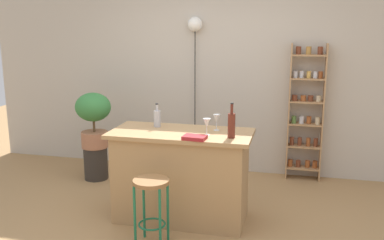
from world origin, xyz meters
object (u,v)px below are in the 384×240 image
object	(u,v)px
spice_shelf	(306,112)
cookbook	(195,138)
wine_glass_left	(207,123)
pendant_globe_light	(195,27)
bottle_vinegar	(231,125)
potted_plant	(93,115)
plant_stool	(96,163)
wine_glass_center	(217,119)
bar_stool	(151,197)
bottle_soda_blue	(157,118)

from	to	relation	value
spice_shelf	cookbook	bearing A→B (deg)	-120.36
wine_glass_left	pendant_globe_light	distance (m)	1.92
wine_glass_left	bottle_vinegar	bearing A→B (deg)	-9.00
potted_plant	plant_stool	bearing A→B (deg)	0.00
wine_glass_left	cookbook	world-z (taller)	wine_glass_left
spice_shelf	wine_glass_center	world-z (taller)	spice_shelf
bottle_vinegar	wine_glass_left	bearing A→B (deg)	171.00
spice_shelf	potted_plant	bearing A→B (deg)	-166.32
plant_stool	bottle_vinegar	distance (m)	2.29
bottle_vinegar	pendant_globe_light	bearing A→B (deg)	113.88
bar_stool	wine_glass_left	xyz separation A→B (m)	(0.39, 0.51, 0.57)
pendant_globe_light	potted_plant	bearing A→B (deg)	-149.48
spice_shelf	wine_glass_left	bearing A→B (deg)	-121.00
cookbook	plant_stool	bearing A→B (deg)	149.29
wine_glass_left	wine_glass_center	size ratio (longest dim) A/B	1.00
cookbook	potted_plant	bearing A→B (deg)	149.29
plant_stool	cookbook	distance (m)	2.06
potted_plant	bottle_soda_blue	world-z (taller)	bottle_soda_blue
bottle_vinegar	bar_stool	bearing A→B (deg)	-143.00
potted_plant	wine_glass_center	bearing A→B (deg)	-23.08
spice_shelf	bar_stool	bearing A→B (deg)	-122.61
potted_plant	cookbook	bearing A→B (deg)	-35.45
bottle_soda_blue	bar_stool	bearing A→B (deg)	-76.34
spice_shelf	wine_glass_left	world-z (taller)	spice_shelf
wine_glass_left	cookbook	size ratio (longest dim) A/B	0.78
cookbook	bottle_soda_blue	bearing A→B (deg)	145.53
potted_plant	bottle_vinegar	xyz separation A→B (m)	(1.89, -0.98, 0.20)
potted_plant	wine_glass_left	world-z (taller)	potted_plant
cookbook	bottle_vinegar	bearing A→B (deg)	27.71
bottle_soda_blue	potted_plant	bearing A→B (deg)	146.40
wine_glass_center	bar_stool	bearing A→B (deg)	-121.16
bottle_soda_blue	cookbook	xyz separation A→B (m)	(0.49, -0.40, -0.07)
bar_stool	pendant_globe_light	bearing A→B (deg)	92.84
spice_shelf	bottle_soda_blue	bearing A→B (deg)	-138.36
potted_plant	cookbook	world-z (taller)	potted_plant
bottle_soda_blue	pendant_globe_light	xyz separation A→B (m)	(0.07, 1.40, 0.92)
plant_stool	bottle_soda_blue	xyz separation A→B (m)	(1.08, -0.72, 0.80)
bar_stool	potted_plant	size ratio (longest dim) A/B	0.88
bottle_vinegar	bottle_soda_blue	bearing A→B (deg)	161.81
bottle_soda_blue	wine_glass_center	xyz separation A→B (m)	(0.62, -0.01, 0.02)
spice_shelf	pendant_globe_light	xyz separation A→B (m)	(-1.44, 0.05, 1.05)
plant_stool	pendant_globe_light	bearing A→B (deg)	30.52
wine_glass_center	pendant_globe_light	bearing A→B (deg)	111.35
bottle_vinegar	cookbook	xyz separation A→B (m)	(-0.32, -0.14, -0.11)
bottle_soda_blue	wine_glass_center	world-z (taller)	bottle_soda_blue
plant_stool	potted_plant	size ratio (longest dim) A/B	0.60
wine_glass_center	bottle_vinegar	bearing A→B (deg)	-54.07
wine_glass_left	pendant_globe_light	size ratio (longest dim) A/B	0.08
bar_stool	wine_glass_center	size ratio (longest dim) A/B	3.78
bar_stool	bottle_vinegar	bearing A→B (deg)	37.00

